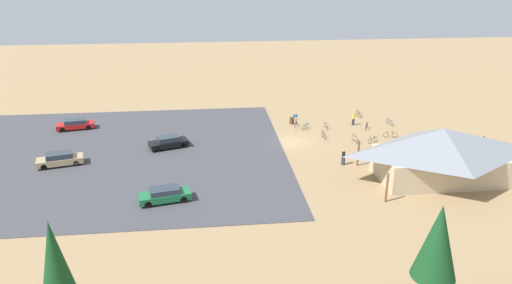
{
  "coord_description": "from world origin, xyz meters",
  "views": [
    {
      "loc": [
        10.22,
        52.51,
        20.27
      ],
      "look_at": [
        4.72,
        2.56,
        1.2
      ],
      "focal_mm": 32.93,
      "sensor_mm": 36.0,
      "label": 1
    }
  ],
  "objects_px": {
    "trash_bin": "(292,121)",
    "bicycle_orange_yard_left": "(390,135)",
    "bicycle_silver_lone_east": "(296,123)",
    "bike_pavilion": "(441,151)",
    "lot_sign": "(295,120)",
    "bicycle_white_near_porch": "(355,139)",
    "bicycle_purple_edge_south": "(367,126)",
    "bicycle_black_near_sign": "(359,114)",
    "bicycle_red_back_row": "(324,135)",
    "bicycle_yellow_mid_cluster": "(405,144)",
    "car_green_inner_stall": "(165,195)",
    "pine_mideast": "(57,272)",
    "car_black_aisle_side": "(168,142)",
    "car_red_by_curb": "(75,124)",
    "visitor_near_lot": "(343,157)",
    "bicycle_green_lone_west": "(373,140)",
    "pine_midwest": "(438,243)",
    "visitor_by_pavilion": "(353,119)",
    "bicycle_blue_yard_right": "(390,122)",
    "bicycle_teal_yard_center": "(306,126)",
    "bicycle_white_by_bin": "(326,126)",
    "car_tan_mid_lot": "(60,159)"
  },
  "relations": [
    {
      "from": "visitor_near_lot",
      "to": "trash_bin",
      "type": "bearing_deg",
      "value": -78.18
    },
    {
      "from": "bicycle_silver_lone_east",
      "to": "bicycle_white_by_bin",
      "type": "bearing_deg",
      "value": 158.88
    },
    {
      "from": "lot_sign",
      "to": "bicycle_black_near_sign",
      "type": "distance_m",
      "value": 11.01
    },
    {
      "from": "car_black_aisle_side",
      "to": "car_tan_mid_lot",
      "type": "bearing_deg",
      "value": 19.48
    },
    {
      "from": "bicycle_white_near_porch",
      "to": "car_green_inner_stall",
      "type": "height_order",
      "value": "car_green_inner_stall"
    },
    {
      "from": "bicycle_white_near_porch",
      "to": "bicycle_orange_yard_left",
      "type": "relative_size",
      "value": 0.99
    },
    {
      "from": "trash_bin",
      "to": "bicycle_orange_yard_left",
      "type": "distance_m",
      "value": 13.09
    },
    {
      "from": "bike_pavilion",
      "to": "bicycle_blue_yard_right",
      "type": "distance_m",
      "value": 17.18
    },
    {
      "from": "trash_bin",
      "to": "bicycle_white_near_porch",
      "type": "distance_m",
      "value": 10.08
    },
    {
      "from": "bicycle_teal_yard_center",
      "to": "bicycle_white_near_porch",
      "type": "bearing_deg",
      "value": 132.84
    },
    {
      "from": "bicycle_yellow_mid_cluster",
      "to": "car_red_by_curb",
      "type": "distance_m",
      "value": 41.72
    },
    {
      "from": "trash_bin",
      "to": "bicycle_orange_yard_left",
      "type": "xyz_separation_m",
      "value": [
        -11.27,
        6.66,
        -0.09
      ]
    },
    {
      "from": "pine_mideast",
      "to": "car_black_aisle_side",
      "type": "distance_m",
      "value": 31.7
    },
    {
      "from": "pine_midwest",
      "to": "visitor_by_pavilion",
      "type": "xyz_separation_m",
      "value": [
        -6.42,
        -35.87,
        -4.17
      ]
    },
    {
      "from": "bicycle_red_back_row",
      "to": "car_green_inner_stall",
      "type": "relative_size",
      "value": 0.34
    },
    {
      "from": "bicycle_green_lone_west",
      "to": "car_black_aisle_side",
      "type": "bearing_deg",
      "value": -2.06
    },
    {
      "from": "lot_sign",
      "to": "bicycle_white_near_porch",
      "type": "height_order",
      "value": "lot_sign"
    },
    {
      "from": "bicycle_silver_lone_east",
      "to": "car_black_aisle_side",
      "type": "height_order",
      "value": "car_black_aisle_side"
    },
    {
      "from": "bicycle_black_near_sign",
      "to": "bicycle_red_back_row",
      "type": "height_order",
      "value": "bicycle_red_back_row"
    },
    {
      "from": "bicycle_red_back_row",
      "to": "car_black_aisle_side",
      "type": "bearing_deg",
      "value": 3.75
    },
    {
      "from": "bicycle_white_near_porch",
      "to": "bicycle_purple_edge_south",
      "type": "height_order",
      "value": "bicycle_white_near_porch"
    },
    {
      "from": "bicycle_blue_yard_right",
      "to": "bicycle_teal_yard_center",
      "type": "height_order",
      "value": "bicycle_teal_yard_center"
    },
    {
      "from": "bicycle_yellow_mid_cluster",
      "to": "visitor_near_lot",
      "type": "bearing_deg",
      "value": 25.36
    },
    {
      "from": "bicycle_teal_yard_center",
      "to": "bicycle_yellow_mid_cluster",
      "type": "relative_size",
      "value": 0.78
    },
    {
      "from": "pine_midwest",
      "to": "lot_sign",
      "type": "bearing_deg",
      "value": -87.18
    },
    {
      "from": "bicycle_silver_lone_east",
      "to": "visitor_by_pavilion",
      "type": "relative_size",
      "value": 0.97
    },
    {
      "from": "trash_bin",
      "to": "lot_sign",
      "type": "distance_m",
      "value": 2.69
    },
    {
      "from": "bicycle_yellow_mid_cluster",
      "to": "visitor_near_lot",
      "type": "distance_m",
      "value": 9.7
    },
    {
      "from": "trash_bin",
      "to": "visitor_by_pavilion",
      "type": "relative_size",
      "value": 0.52
    },
    {
      "from": "bike_pavilion",
      "to": "pine_midwest",
      "type": "relative_size",
      "value": 1.9
    },
    {
      "from": "bicycle_orange_yard_left",
      "to": "bicycle_teal_yard_center",
      "type": "xyz_separation_m",
      "value": [
        9.86,
        -4.2,
        0.03
      ]
    },
    {
      "from": "bicycle_black_near_sign",
      "to": "bicycle_green_lone_west",
      "type": "xyz_separation_m",
      "value": [
        1.48,
        10.14,
        -0.04
      ]
    },
    {
      "from": "bicycle_yellow_mid_cluster",
      "to": "bicycle_white_near_porch",
      "type": "bearing_deg",
      "value": -23.69
    },
    {
      "from": "pine_mideast",
      "to": "bicycle_yellow_mid_cluster",
      "type": "xyz_separation_m",
      "value": [
        -31.13,
        -28.25,
        -5.11
      ]
    },
    {
      "from": "pine_mideast",
      "to": "bicycle_black_near_sign",
      "type": "relative_size",
      "value": 5.06
    },
    {
      "from": "bicycle_white_near_porch",
      "to": "visitor_near_lot",
      "type": "height_order",
      "value": "visitor_near_lot"
    },
    {
      "from": "bike_pavilion",
      "to": "car_red_by_curb",
      "type": "xyz_separation_m",
      "value": [
        39.98,
        -19.57,
        -2.3
      ]
    },
    {
      "from": "lot_sign",
      "to": "pine_midwest",
      "type": "height_order",
      "value": "pine_midwest"
    },
    {
      "from": "bike_pavilion",
      "to": "visitor_near_lot",
      "type": "distance_m",
      "value": 9.82
    },
    {
      "from": "bike_pavilion",
      "to": "car_red_by_curb",
      "type": "bearing_deg",
      "value": -26.08
    },
    {
      "from": "trash_bin",
      "to": "bicycle_silver_lone_east",
      "type": "height_order",
      "value": "trash_bin"
    },
    {
      "from": "bike_pavilion",
      "to": "bicycle_silver_lone_east",
      "type": "distance_m",
      "value": 21.17
    },
    {
      "from": "bike_pavilion",
      "to": "bicycle_blue_yard_right",
      "type": "relative_size",
      "value": 8.78
    },
    {
      "from": "bike_pavilion",
      "to": "lot_sign",
      "type": "distance_m",
      "value": 20.0
    },
    {
      "from": "pine_mideast",
      "to": "bike_pavilion",
      "type": "bearing_deg",
      "value": -147.56
    },
    {
      "from": "bicycle_orange_yard_left",
      "to": "car_black_aisle_side",
      "type": "xyz_separation_m",
      "value": [
        27.29,
        0.6,
        0.39
      ]
    },
    {
      "from": "bicycle_red_back_row",
      "to": "bicycle_black_near_sign",
      "type": "bearing_deg",
      "value": -131.34
    },
    {
      "from": "bicycle_orange_yard_left",
      "to": "bicycle_yellow_mid_cluster",
      "type": "xyz_separation_m",
      "value": [
        -0.48,
        3.5,
        0.03
      ]
    },
    {
      "from": "car_red_by_curb",
      "to": "visitor_near_lot",
      "type": "relative_size",
      "value": 2.84
    },
    {
      "from": "trash_bin",
      "to": "visitor_by_pavilion",
      "type": "bearing_deg",
      "value": 169.98
    }
  ]
}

